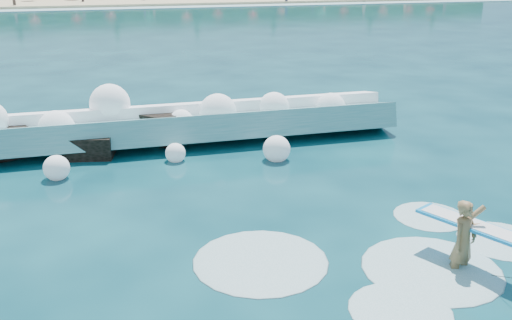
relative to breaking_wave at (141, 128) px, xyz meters
The scene contains 8 objects.
ground 8.13m from the breaking_wave, 82.87° to the right, with size 200.00×200.00×0.00m, color #072B39.
beach 69.96m from the breaking_wave, 89.18° to the left, with size 140.00×20.00×0.40m, color tan.
wet_band 58.97m from the breaking_wave, 89.02° to the left, with size 140.00×5.00×0.08m, color silver.
breaking_wave is the anchor object (origin of this frame).
rock_cluster 2.14m from the breaking_wave, behind, with size 8.04×3.03×1.20m.
surfer_with_board 11.97m from the breaking_wave, 61.05° to the right, with size 1.62×2.96×1.84m.
wave_spray 0.47m from the breaking_wave, 93.14° to the right, with size 14.58×4.76×2.10m.
surf_foam 10.75m from the breaking_wave, 66.16° to the right, with size 9.09×5.35×0.15m.
Camera 1 is at (-2.20, -11.43, 6.14)m, focal length 40.00 mm.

